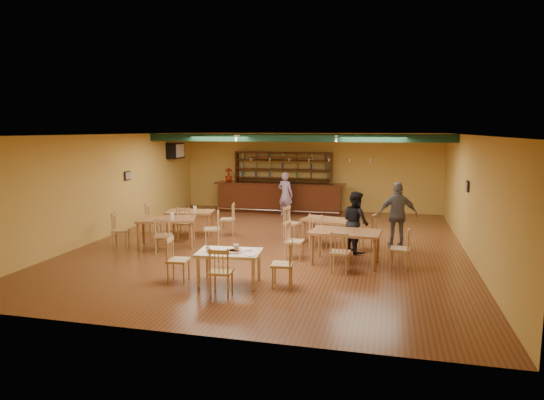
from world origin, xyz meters
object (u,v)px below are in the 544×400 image
(dining_table_a, at_px, (190,222))
(near_table, at_px, (229,268))
(dining_table_d, at_px, (346,247))
(bar_counter, at_px, (280,198))
(patron_right_a, at_px, (356,222))
(dining_table_b, at_px, (328,231))
(dining_table_c, at_px, (167,232))
(patron_bar, at_px, (285,194))

(dining_table_a, xyz_separation_m, near_table, (2.70, -4.29, -0.01))
(dining_table_d, xyz_separation_m, near_table, (-2.17, -2.06, -0.05))
(bar_counter, bearing_deg, dining_table_a, -112.26)
(dining_table_d, bearing_deg, patron_right_a, 87.31)
(bar_counter, relative_size, dining_table_b, 3.63)
(dining_table_a, relative_size, dining_table_c, 0.90)
(bar_counter, xyz_separation_m, patron_bar, (0.40, -0.83, 0.25))
(dining_table_b, height_order, patron_bar, patron_bar)
(dining_table_c, xyz_separation_m, patron_right_a, (5.00, 0.56, 0.41))
(near_table, bearing_deg, patron_bar, 88.53)
(bar_counter, distance_m, dining_table_d, 7.28)
(patron_bar, relative_size, patron_right_a, 1.02)
(dining_table_b, relative_size, dining_table_d, 0.87)
(dining_table_b, distance_m, patron_right_a, 1.22)
(near_table, bearing_deg, patron_right_a, 49.18)
(bar_counter, xyz_separation_m, dining_table_c, (-1.77, -5.97, -0.18))
(dining_table_c, distance_m, patron_right_a, 5.05)
(bar_counter, xyz_separation_m, dining_table_d, (3.08, -6.59, -0.17))
(bar_counter, height_order, dining_table_a, bar_counter)
(dining_table_b, height_order, dining_table_d, dining_table_d)
(patron_bar, xyz_separation_m, patron_right_a, (2.83, -4.59, -0.02))
(dining_table_b, relative_size, dining_table_c, 0.89)
(bar_counter, distance_m, near_table, 8.70)
(dining_table_c, distance_m, near_table, 3.79)
(dining_table_c, distance_m, dining_table_d, 4.90)
(dining_table_a, bearing_deg, near_table, -67.80)
(dining_table_c, relative_size, patron_bar, 0.95)
(dining_table_d, height_order, near_table, dining_table_d)
(bar_counter, relative_size, patron_right_a, 3.12)
(near_table, relative_size, patron_right_a, 0.80)
(patron_bar, bearing_deg, patron_right_a, 141.49)
(dining_table_a, bearing_deg, bar_counter, 57.80)
(dining_table_b, height_order, dining_table_c, dining_table_c)
(dining_table_a, distance_m, near_table, 5.07)
(bar_counter, xyz_separation_m, dining_table_a, (-1.78, -4.36, -0.22))
(dining_table_c, bearing_deg, patron_right_a, -12.13)
(near_table, bearing_deg, dining_table_c, 129.88)
(near_table, distance_m, patron_bar, 7.86)
(bar_counter, height_order, dining_table_b, bar_counter)
(dining_table_b, xyz_separation_m, dining_table_d, (0.66, -1.97, 0.05))
(near_table, xyz_separation_m, patron_bar, (-0.51, 7.83, 0.47))
(dining_table_a, height_order, patron_bar, patron_bar)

